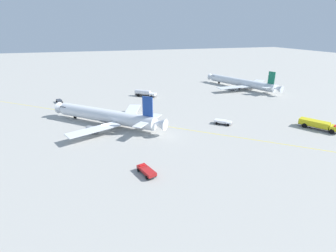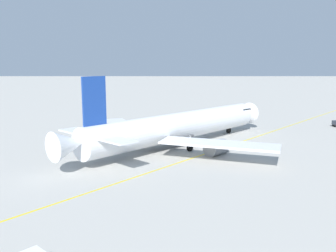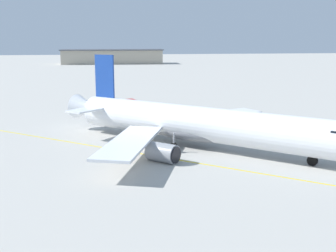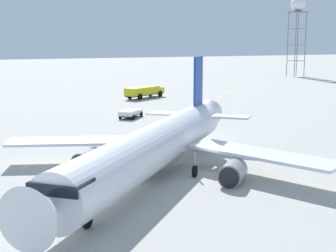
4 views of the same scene
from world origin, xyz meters
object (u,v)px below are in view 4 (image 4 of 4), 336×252
at_px(pushback_tug_truck, 130,113).
at_px(fire_tender_truck, 144,91).
at_px(airliner_main, 156,148).
at_px(radar_tower, 298,9).

relative_size(pushback_tug_truck, fire_tender_truck, 0.51).
xyz_separation_m(airliner_main, pushback_tug_truck, (10.22, 34.60, -1.98)).
height_order(airliner_main, fire_tender_truck, airliner_main).
relative_size(pushback_tug_truck, radar_tower, 0.20).
distance_m(airliner_main, pushback_tug_truck, 36.13).
relative_size(fire_tender_truck, radar_tower, 0.39).
bearing_deg(pushback_tug_truck, radar_tower, -10.62).
bearing_deg(pushback_tug_truck, fire_tender_truck, 15.77).
relative_size(airliner_main, pushback_tug_truck, 5.89).
bearing_deg(pushback_tug_truck, airliner_main, -154.29).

